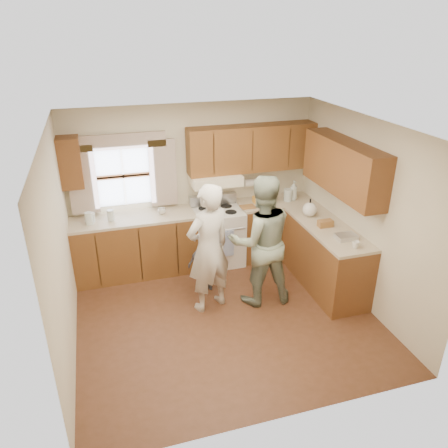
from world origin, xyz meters
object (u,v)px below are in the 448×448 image
object	(u,v)px
woman_right	(261,241)
woman_left	(209,249)
child	(206,262)
stove	(217,235)

from	to	relation	value
woman_right	woman_left	bearing A→B (deg)	1.09
woman_right	child	bearing A→B (deg)	-30.91
stove	child	bearing A→B (deg)	-117.12
stove	woman_left	world-z (taller)	woman_left
woman_right	child	size ratio (longest dim) A/B	2.04
stove	child	distance (m)	0.84
child	woman_right	bearing A→B (deg)	139.16
stove	child	world-z (taller)	stove
woman_right	child	distance (m)	0.91
child	stove	bearing A→B (deg)	-122.96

